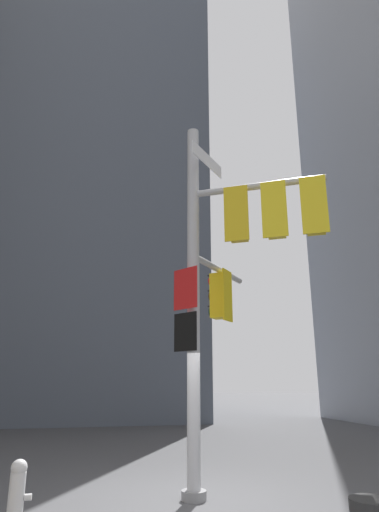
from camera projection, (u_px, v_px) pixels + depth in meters
ground at (194, 501)px, 7.46m from camera, size 120.00×120.00×0.00m
building_mid_block at (78, 188)px, 29.63m from camera, size 14.71×14.71×29.45m
signal_pole_assembly at (230, 263)px, 8.62m from camera, size 2.72×3.52×7.27m
fire_hydrant at (17, 492)px, 6.13m from camera, size 0.33×0.23×0.91m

